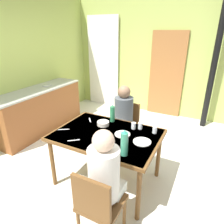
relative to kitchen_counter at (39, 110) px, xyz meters
The scene contains 24 objects.
ground_plane 1.86m from the kitchen_counter, 18.02° to the right, with size 6.99×6.99×0.00m, color silver.
wall_back 2.90m from the kitchen_counter, 51.15° to the left, with size 4.29×0.10×2.80m, color #A8BA5A.
wall_left 1.01m from the kitchen_counter, 160.93° to the left, with size 0.10×4.03×2.80m, color #A9BE5A.
door_wooden 3.01m from the kitchen_counter, 43.91° to the left, with size 0.80×0.05×2.00m, color #9C6133.
stove_pipe_column 3.71m from the kitchen_counter, 29.79° to the left, with size 0.12×0.12×2.80m, color black.
curtain_panel 2.19m from the kitchen_counter, 78.68° to the left, with size 0.90×0.03×2.36m, color white.
kitchen_counter is the anchor object (origin of this frame).
dining_table 2.18m from the kitchen_counter, 20.37° to the right, with size 1.36×0.96×0.75m.
chair_near_diner 2.87m from the kitchen_counter, 33.62° to the right, with size 0.40×0.40×0.87m.
chair_far_diner 1.95m from the kitchen_counter, ahead, with size 0.40×0.40×0.87m.
person_near_diner 2.81m from the kitchen_counter, 31.28° to the right, with size 0.30×0.37×0.77m.
person_far_diner 1.98m from the kitchen_counter, ahead, with size 0.30×0.37×0.77m.
water_bottle_green_near 2.69m from the kitchen_counter, 24.08° to the right, with size 0.08×0.08×0.30m.
water_bottle_green_far 2.01m from the kitchen_counter, 11.27° to the right, with size 0.07×0.07×0.27m.
serving_bowl_center 1.97m from the kitchen_counter, 16.69° to the right, with size 0.17×0.17×0.06m, color silver.
dinner_plate_near_left 2.35m from the kitchen_counter, 17.17° to the right, with size 0.20×0.20×0.01m, color white.
dinner_plate_near_right 2.64m from the kitchen_counter, 16.59° to the right, with size 0.22×0.22×0.01m, color white.
dinner_plate_far_center 2.42m from the kitchen_counter, 25.77° to the right, with size 0.22×0.22×0.01m, color white.
drinking_glass_by_near_diner 2.36m from the kitchen_counter, 11.49° to the right, with size 0.06×0.06×0.09m, color silver.
drinking_glass_by_far_diner 2.64m from the kitchen_counter, ahead, with size 0.06×0.06×0.09m, color silver.
drinking_glass_spare_center 2.43m from the kitchen_counter, 10.13° to the right, with size 0.06×0.06×0.09m, color silver.
cutlery_knife_near 1.71m from the kitchen_counter, 17.33° to the right, with size 0.15×0.02×0.00m, color silver.
cutlery_fork_near 1.75m from the kitchen_counter, 32.40° to the right, with size 0.15×0.02×0.00m, color silver.
cutlery_knife_far 2.09m from the kitchen_counter, 31.95° to the right, with size 0.15×0.02×0.00m, color silver.
Camera 1 is at (1.42, -2.20, 2.01)m, focal length 31.92 mm.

